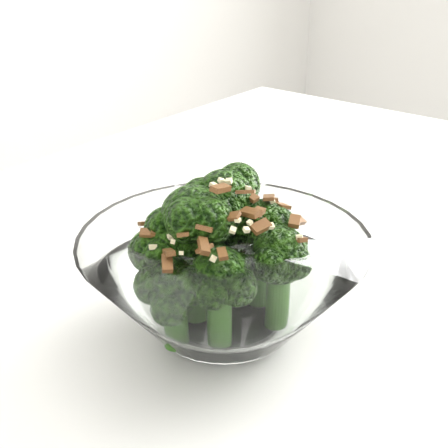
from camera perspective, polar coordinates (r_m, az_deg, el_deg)
table at (r=0.57m, az=1.09°, el=-11.89°), size 1.38×1.11×0.75m
broccoli_dish at (r=0.46m, az=-0.10°, el=-4.54°), size 0.21×0.21×0.12m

